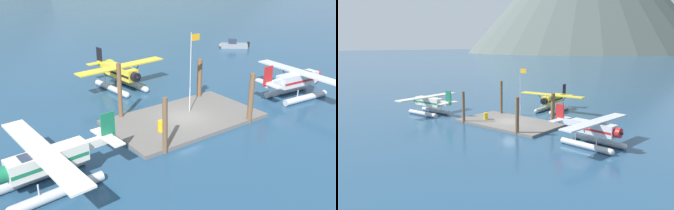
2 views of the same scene
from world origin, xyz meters
TOP-DOWN VIEW (x-y plane):
  - ground_plane at (0.00, 0.00)m, footprint 1200.00×1200.00m
  - dock_platform at (0.00, 0.00)m, footprint 12.97×7.59m
  - piling_near_left at (-4.73, -3.72)m, footprint 0.36×0.36m
  - piling_near_right at (4.20, -3.64)m, footprint 0.45×0.45m
  - piling_far_left at (-4.37, 3.38)m, footprint 0.38×0.38m
  - piling_far_right at (4.52, 3.32)m, footprint 0.50×0.50m
  - flagpole at (1.31, 0.75)m, footprint 0.95×0.10m
  - fuel_drum at (-3.23, -1.11)m, footprint 0.62×0.62m
  - seaplane_silver_stbd_aft at (12.79, -2.12)m, footprint 7.96×10.49m
  - seaplane_yellow_bow_centre at (-0.25, 10.68)m, footprint 10.49×7.96m
  - seaplane_cream_port_aft at (-12.90, -3.18)m, footprint 7.97×10.47m
  - boat_grey_open_east at (24.38, 17.97)m, footprint 4.18×3.84m

SIDE VIEW (x-z plane):
  - ground_plane at x=0.00m, z-range 0.00..0.00m
  - dock_platform at x=0.00m, z-range 0.00..0.30m
  - boat_grey_open_east at x=24.38m, z-range -0.26..1.24m
  - fuel_drum at x=-3.23m, z-range 0.30..1.18m
  - seaplane_silver_stbd_aft at x=12.79m, z-range -0.34..3.50m
  - seaplane_yellow_bow_centre at x=-0.25m, z-range -0.34..3.50m
  - seaplane_cream_port_aft at x=-12.90m, z-range -0.34..3.50m
  - piling_far_right at x=4.52m, z-range 0.00..4.08m
  - piling_near_left at x=-4.73m, z-range 0.00..4.23m
  - piling_near_right at x=4.20m, z-range 0.00..4.37m
  - piling_far_left at x=-4.37m, z-range 0.00..5.06m
  - flagpole at x=1.31m, z-range 1.09..8.18m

